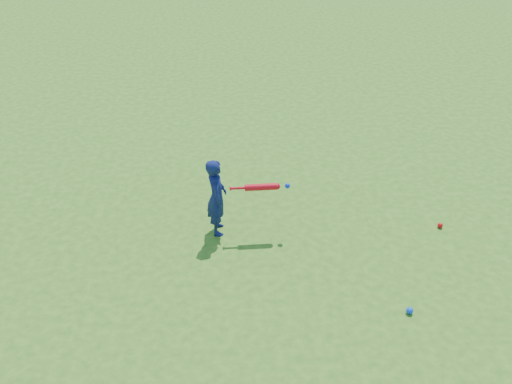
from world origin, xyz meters
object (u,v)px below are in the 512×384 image
ground_ball_blue (410,311)px  bat_swing (264,187)px  child (217,197)px  ground_ball_red (440,225)px

ground_ball_blue → bat_swing: (-1.55, 1.53, 0.64)m
child → ground_ball_red: (2.93, 0.00, -0.50)m
ground_ball_red → ground_ball_blue: ground_ball_blue is taller
ground_ball_red → ground_ball_blue: bearing=-117.1°
child → bat_swing: (0.59, -0.01, 0.15)m
ground_ball_blue → bat_swing: 2.27m
child → bat_swing: child is taller
bat_swing → ground_ball_red: bearing=-3.5°
ground_ball_red → ground_ball_blue: size_ratio=0.90×
child → ground_ball_blue: bearing=-130.9°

